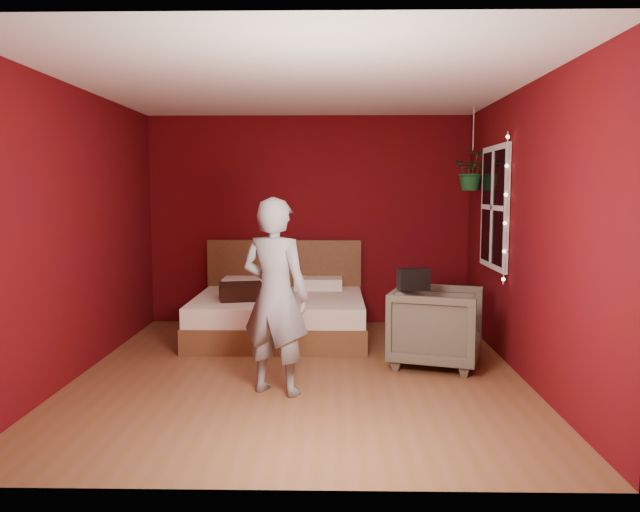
# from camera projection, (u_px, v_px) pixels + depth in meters

# --- Properties ---
(floor) EXTENTS (4.50, 4.50, 0.00)m
(floor) POSITION_uv_depth(u_px,v_px,m) (300.00, 373.00, 5.73)
(floor) COLOR brown
(floor) RESTS_ON ground
(room_walls) EXTENTS (4.04, 4.54, 2.62)m
(room_walls) POSITION_uv_depth(u_px,v_px,m) (299.00, 190.00, 5.56)
(room_walls) COLOR #560909
(room_walls) RESTS_ON ground
(window) EXTENTS (0.05, 0.97, 1.27)m
(window) POSITION_uv_depth(u_px,v_px,m) (494.00, 207.00, 6.43)
(window) COLOR white
(window) RESTS_ON room_walls
(fairy_lights) EXTENTS (0.04, 0.04, 1.45)m
(fairy_lights) POSITION_uv_depth(u_px,v_px,m) (506.00, 209.00, 5.91)
(fairy_lights) COLOR silver
(fairy_lights) RESTS_ON room_walls
(bed) EXTENTS (1.92, 1.63, 1.06)m
(bed) POSITION_uv_depth(u_px,v_px,m) (280.00, 313.00, 7.17)
(bed) COLOR brown
(bed) RESTS_ON ground
(person) EXTENTS (0.69, 0.58, 1.62)m
(person) POSITION_uv_depth(u_px,v_px,m) (275.00, 296.00, 5.10)
(person) COLOR slate
(person) RESTS_ON ground
(armchair) EXTENTS (1.03, 1.02, 0.75)m
(armchair) POSITION_uv_depth(u_px,v_px,m) (437.00, 327.00, 5.97)
(armchair) COLOR #595747
(armchair) RESTS_ON ground
(handbag) EXTENTS (0.30, 0.19, 0.20)m
(handbag) POSITION_uv_depth(u_px,v_px,m) (413.00, 279.00, 5.78)
(handbag) COLOR black
(handbag) RESTS_ON armchair
(throw_pillow) EXTENTS (0.56, 0.56, 0.17)m
(throw_pillow) POSITION_uv_depth(u_px,v_px,m) (241.00, 291.00, 6.88)
(throw_pillow) COLOR black
(throw_pillow) RESTS_ON bed
(hanging_plant) EXTENTS (0.51, 0.48, 0.93)m
(hanging_plant) POSITION_uv_depth(u_px,v_px,m) (472.00, 171.00, 7.05)
(hanging_plant) COLOR silver
(hanging_plant) RESTS_ON room_walls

